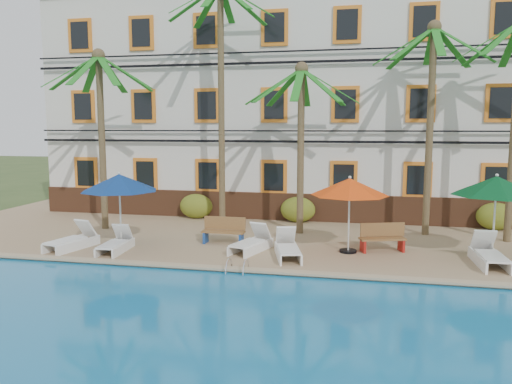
% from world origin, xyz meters
% --- Properties ---
extents(ground, '(100.00, 100.00, 0.00)m').
position_xyz_m(ground, '(0.00, 0.00, 0.00)').
color(ground, '#384C23').
rests_on(ground, ground).
extents(pool_deck, '(30.00, 12.00, 0.25)m').
position_xyz_m(pool_deck, '(0.00, 5.00, 0.12)').
color(pool_deck, tan).
rests_on(pool_deck, ground).
extents(pool_coping, '(30.00, 0.35, 0.06)m').
position_xyz_m(pool_coping, '(0.00, -0.90, 0.28)').
color(pool_coping, tan).
rests_on(pool_coping, pool_deck).
extents(hotel_building, '(25.40, 6.44, 10.22)m').
position_xyz_m(hotel_building, '(0.00, 9.98, 5.37)').
color(hotel_building, silver).
rests_on(hotel_building, pool_deck).
extents(palm_a, '(4.29, 4.29, 7.08)m').
position_xyz_m(palm_a, '(-7.85, 3.74, 4.85)').
color(palm_a, brown).
rests_on(palm_a, pool_deck).
extents(palm_b, '(4.29, 4.29, 9.82)m').
position_xyz_m(palm_b, '(-3.36, 5.20, 6.41)').
color(palm_b, brown).
rests_on(palm_b, pool_deck).
extents(palm_c, '(4.29, 4.29, 6.47)m').
position_xyz_m(palm_c, '(-0.06, 4.49, 4.49)').
color(palm_c, brown).
rests_on(palm_c, pool_deck).
extents(palm_d, '(4.29, 4.29, 7.91)m').
position_xyz_m(palm_d, '(4.67, 5.17, 5.33)').
color(palm_d, brown).
rests_on(palm_d, pool_deck).
extents(shrub_left, '(1.50, 0.90, 1.10)m').
position_xyz_m(shrub_left, '(-4.96, 6.60, 0.80)').
color(shrub_left, '#1E5919').
rests_on(shrub_left, pool_deck).
extents(shrub_mid, '(1.50, 0.90, 1.10)m').
position_xyz_m(shrub_mid, '(-0.39, 6.60, 0.80)').
color(shrub_mid, '#1E5919').
rests_on(shrub_mid, pool_deck).
extents(shrub_right, '(1.50, 0.90, 1.10)m').
position_xyz_m(shrub_right, '(7.50, 6.60, 0.80)').
color(shrub_right, '#1E5919').
rests_on(shrub_right, pool_deck).
extents(umbrella_blue, '(2.59, 2.59, 2.59)m').
position_xyz_m(umbrella_blue, '(-5.73, 0.93, 2.46)').
color(umbrella_blue, black).
rests_on(umbrella_blue, pool_deck).
extents(umbrella_red, '(2.52, 2.52, 2.52)m').
position_xyz_m(umbrella_red, '(1.85, 1.82, 2.40)').
color(umbrella_red, black).
rests_on(umbrella_red, pool_deck).
extents(umbrella_green, '(2.68, 2.68, 2.67)m').
position_xyz_m(umbrella_green, '(6.24, 1.85, 2.53)').
color(umbrella_green, black).
rests_on(umbrella_green, pool_deck).
extents(lounger_a, '(1.14, 2.05, 0.92)m').
position_xyz_m(lounger_a, '(-7.26, 0.44, 0.55)').
color(lounger_a, white).
rests_on(lounger_a, pool_deck).
extents(lounger_b, '(0.75, 1.83, 0.85)m').
position_xyz_m(lounger_b, '(-5.64, 0.35, 0.52)').
color(lounger_b, white).
rests_on(lounger_b, pool_deck).
extents(lounger_c, '(1.23, 2.00, 0.89)m').
position_xyz_m(lounger_c, '(-1.27, 1.33, 0.54)').
color(lounger_c, white).
rests_on(lounger_c, pool_deck).
extents(lounger_d, '(1.14, 2.03, 0.91)m').
position_xyz_m(lounger_d, '(0.00, 0.79, 0.54)').
color(lounger_d, white).
rests_on(lounger_d, pool_deck).
extents(lounger_e, '(0.80, 2.07, 0.97)m').
position_xyz_m(lounger_e, '(5.98, 1.14, 0.56)').
color(lounger_e, white).
rests_on(lounger_e, pool_deck).
extents(bench_left, '(1.51, 0.49, 0.93)m').
position_xyz_m(bench_left, '(-2.46, 2.21, 0.72)').
color(bench_left, olive).
rests_on(bench_left, pool_deck).
extents(bench_right, '(1.57, 0.90, 0.93)m').
position_xyz_m(bench_right, '(2.92, 2.21, 0.72)').
color(bench_right, olive).
rests_on(bench_right, pool_deck).
extents(pool_ladder, '(0.54, 0.74, 0.74)m').
position_xyz_m(pool_ladder, '(-1.19, -1.00, 0.25)').
color(pool_ladder, silver).
rests_on(pool_ladder, ground).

